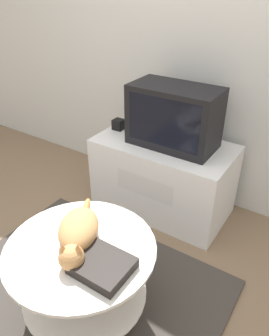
% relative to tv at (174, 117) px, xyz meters
% --- Properties ---
extents(ground_plane, '(12.00, 12.00, 0.00)m').
position_rel_tv_xyz_m(ground_plane, '(-0.02, -1.16, -0.79)').
color(ground_plane, '#7F664C').
extents(wall_back, '(8.00, 0.05, 2.60)m').
position_rel_tv_xyz_m(wall_back, '(-0.02, 0.35, 0.51)').
color(wall_back, silver).
rests_on(wall_back, ground_plane).
extents(rug, '(1.56, 1.50, 0.02)m').
position_rel_tv_xyz_m(rug, '(-0.02, -1.16, -0.78)').
color(rug, '#3D3833').
rests_on(rug, ground_plane).
extents(tv_stand, '(1.02, 0.55, 0.58)m').
position_rel_tv_xyz_m(tv_stand, '(-0.06, -0.01, -0.50)').
color(tv_stand, white).
rests_on(tv_stand, ground_plane).
extents(tv, '(0.61, 0.33, 0.43)m').
position_rel_tv_xyz_m(tv, '(0.00, 0.00, 0.00)').
color(tv, black).
rests_on(tv, tv_stand).
extents(speaker, '(0.08, 0.08, 0.08)m').
position_rel_tv_xyz_m(speaker, '(-0.48, 0.00, -0.17)').
color(speaker, black).
rests_on(speaker, tv_stand).
extents(coffee_table, '(0.75, 0.75, 0.48)m').
position_rel_tv_xyz_m(coffee_table, '(0.08, -1.09, -0.46)').
color(coffee_table, '#B2B2B7').
rests_on(coffee_table, rug).
extents(dvd_box, '(0.25, 0.22, 0.05)m').
position_rel_tv_xyz_m(dvd_box, '(0.25, -1.15, -0.27)').
color(dvd_box, black).
rests_on(dvd_box, coffee_table).
extents(cat, '(0.33, 0.48, 0.14)m').
position_rel_tv_xyz_m(cat, '(0.05, -1.08, -0.23)').
color(cat, tan).
rests_on(cat, coffee_table).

